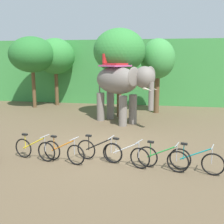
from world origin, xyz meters
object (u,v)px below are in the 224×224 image
tree_center_right (55,57)px  elephant (121,83)px  tree_center (32,55)px  tree_right (158,59)px  bike_orange (63,152)px  bike_teal (196,161)px  tree_left (119,51)px  bike_green (162,158)px  bike_yellow (35,149)px  bike_black (99,150)px  bike_white (126,155)px

tree_center_right → elephant: 7.79m
tree_center → tree_right: (8.79, -0.41, -0.31)m
bike_orange → bike_teal: (4.37, -0.05, 0.00)m
tree_center → elephant: tree_center is taller
tree_left → bike_green: bearing=-71.5°
tree_right → bike_teal: (1.47, -9.61, -3.07)m
bike_orange → bike_yellow: bearing=175.9°
tree_left → tree_right: bearing=37.7°
bike_yellow → tree_left: bearing=77.1°
bike_black → tree_right: bearing=79.4°
bike_yellow → bike_white: same height
tree_left → tree_right: tree_left is taller
bike_teal → bike_white: bearing=176.0°
elephant → tree_center: bearing=151.5°
bike_yellow → bike_teal: bearing=-1.3°
tree_left → bike_teal: (3.69, -7.90, -3.55)m
tree_center_right → bike_white: tree_center_right is taller
tree_center_right → bike_black: tree_center_right is taller
bike_teal → tree_left: bearing=115.0°
tree_center_right → elephant: bearing=-41.7°
tree_left → bike_orange: bearing=-95.0°
bike_white → bike_green: size_ratio=0.98×
tree_center_right → bike_teal: tree_center_right is taller
tree_right → bike_teal: size_ratio=2.89×
tree_center_right → tree_left: 6.40m
bike_white → bike_green: 1.18m
tree_center → elephant: bearing=-28.5°
tree_center → tree_right: tree_center is taller
tree_center → elephant: (6.92, -3.75, -1.57)m
elephant → bike_white: bearing=-79.6°
tree_right → bike_black: 9.87m
tree_right → bike_green: tree_right is taller
elephant → bike_black: bearing=-88.6°
bike_black → bike_teal: bearing=-7.1°
bike_white → elephant: bearing=100.4°
bike_white → bike_teal: bearing=-4.0°
tree_center_right → bike_teal: size_ratio=3.03×
tree_center_right → bike_yellow: tree_center_right is taller
bike_white → bike_yellow: bearing=-179.5°
tree_center_right → bike_green: size_ratio=3.02×
bike_yellow → bike_orange: (1.10, -0.08, 0.00)m
elephant → bike_teal: (3.35, -6.28, -1.82)m
elephant → bike_orange: (-1.02, -6.23, -1.82)m
tree_center_right → bike_teal: 14.90m
tree_right → bike_green: size_ratio=2.88×
tree_left → bike_orange: tree_left is taller
bike_orange → bike_teal: 4.37m
tree_center_right → bike_orange: size_ratio=3.03×
bike_orange → bike_green: size_ratio=1.00×
tree_left → tree_right: size_ratio=1.10×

